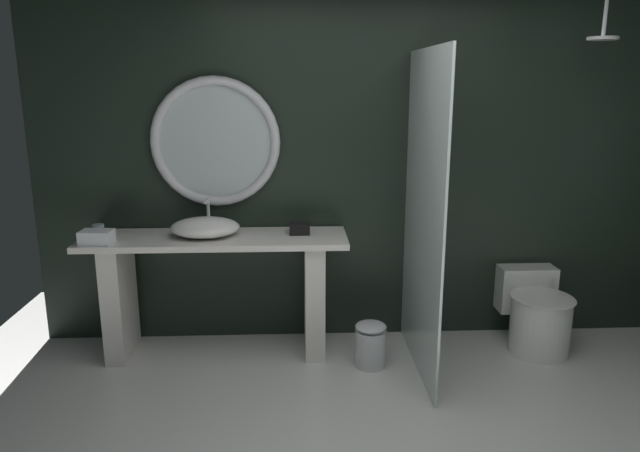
# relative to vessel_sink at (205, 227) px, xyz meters

# --- Properties ---
(back_wall_panel) EXTENTS (4.80, 0.10, 2.60)m
(back_wall_panel) POSITION_rel_vessel_sink_xyz_m (1.14, 0.32, 0.38)
(back_wall_panel) COLOR black
(back_wall_panel) RESTS_ON ground_plane
(vanity_counter) EXTENTS (1.82, 0.51, 0.86)m
(vanity_counter) POSITION_rel_vessel_sink_xyz_m (0.06, -0.01, -0.39)
(vanity_counter) COLOR silver
(vanity_counter) RESTS_ON ground_plane
(vessel_sink) EXTENTS (0.47, 0.39, 0.23)m
(vessel_sink) POSITION_rel_vessel_sink_xyz_m (0.00, 0.00, 0.00)
(vessel_sink) COLOR white
(vessel_sink) RESTS_ON vanity_counter
(tumbler_cup) EXTENTS (0.08, 0.08, 0.09)m
(tumbler_cup) POSITION_rel_vessel_sink_xyz_m (-0.73, 0.02, -0.02)
(tumbler_cup) COLOR silver
(tumbler_cup) RESTS_ON vanity_counter
(tissue_box) EXTENTS (0.14, 0.12, 0.08)m
(tissue_box) POSITION_rel_vessel_sink_xyz_m (0.65, 0.04, -0.03)
(tissue_box) COLOR black
(tissue_box) RESTS_ON vanity_counter
(round_wall_mirror) EXTENTS (0.91, 0.07, 0.91)m
(round_wall_mirror) POSITION_rel_vessel_sink_xyz_m (0.06, 0.23, 0.56)
(round_wall_mirror) COLOR silver
(shower_glass_panel) EXTENTS (0.02, 1.11, 2.10)m
(shower_glass_panel) POSITION_rel_vessel_sink_xyz_m (1.44, -0.29, 0.13)
(shower_glass_panel) COLOR silver
(shower_glass_panel) RESTS_ON ground_plane
(rain_shower_head) EXTENTS (0.19, 0.19, 0.35)m
(rain_shower_head) POSITION_rel_vessel_sink_xyz_m (2.57, -0.15, 1.27)
(rain_shower_head) COLOR silver
(toilet) EXTENTS (0.44, 0.65, 0.55)m
(toilet) POSITION_rel_vessel_sink_xyz_m (2.36, -0.04, -0.67)
(toilet) COLOR white
(toilet) RESTS_ON ground_plane
(waste_bin) EXTENTS (0.21, 0.21, 0.32)m
(waste_bin) POSITION_rel_vessel_sink_xyz_m (1.12, -0.28, -0.76)
(waste_bin) COLOR silver
(waste_bin) RESTS_ON ground_plane
(folded_hand_towel) EXTENTS (0.21, 0.16, 0.09)m
(folded_hand_towel) POSITION_rel_vessel_sink_xyz_m (-0.69, -0.16, -0.02)
(folded_hand_towel) COLOR white
(folded_hand_towel) RESTS_ON vanity_counter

